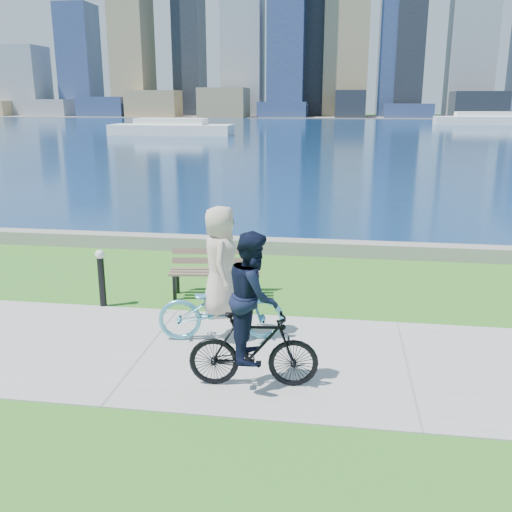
{
  "coord_description": "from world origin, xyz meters",
  "views": [
    {
      "loc": [
        -1.06,
        -7.89,
        3.8
      ],
      "look_at": [
        -2.53,
        1.84,
        1.1
      ],
      "focal_mm": 40.0,
      "sensor_mm": 36.0,
      "label": 1
    }
  ],
  "objects_px": {
    "cyclist_woman": "(221,291)",
    "park_bench": "(215,268)",
    "cyclist_man": "(253,323)",
    "bollard_lamp": "(101,274)"
  },
  "relations": [
    {
      "from": "park_bench",
      "to": "bollard_lamp",
      "type": "relative_size",
      "value": 1.65
    },
    {
      "from": "cyclist_woman",
      "to": "cyclist_man",
      "type": "bearing_deg",
      "value": -163.58
    },
    {
      "from": "cyclist_woman",
      "to": "cyclist_man",
      "type": "height_order",
      "value": "cyclist_woman"
    },
    {
      "from": "cyclist_woman",
      "to": "cyclist_man",
      "type": "relative_size",
      "value": 1.02
    },
    {
      "from": "cyclist_woman",
      "to": "park_bench",
      "type": "bearing_deg",
      "value": 4.26
    },
    {
      "from": "bollard_lamp",
      "to": "cyclist_woman",
      "type": "distance_m",
      "value": 2.82
    },
    {
      "from": "park_bench",
      "to": "cyclist_man",
      "type": "bearing_deg",
      "value": -77.22
    },
    {
      "from": "park_bench",
      "to": "bollard_lamp",
      "type": "distance_m",
      "value": 2.2
    },
    {
      "from": "cyclist_man",
      "to": "bollard_lamp",
      "type": "bearing_deg",
      "value": 44.93
    },
    {
      "from": "park_bench",
      "to": "cyclist_woman",
      "type": "height_order",
      "value": "cyclist_woman"
    }
  ]
}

